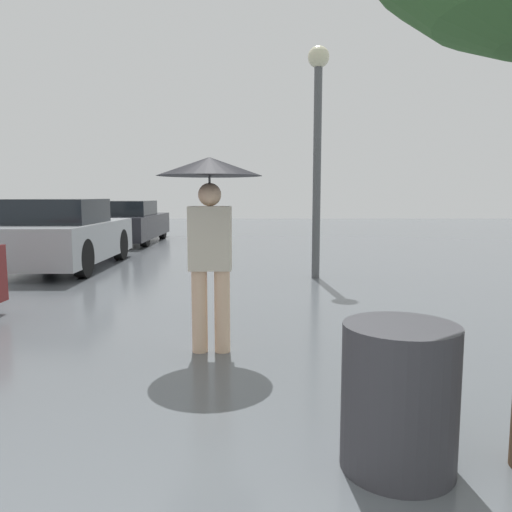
{
  "coord_description": "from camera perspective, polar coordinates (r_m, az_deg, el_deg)",
  "views": [
    {
      "loc": [
        0.48,
        -0.7,
        1.4
      ],
      "look_at": [
        0.52,
        3.67,
        0.87
      ],
      "focal_mm": 35.0,
      "sensor_mm": 36.0,
      "label": 1
    }
  ],
  "objects": [
    {
      "name": "pedestrian",
      "position": [
        4.38,
        -5.31,
        6.09
      ],
      "size": [
        0.91,
        0.91,
        1.73
      ],
      "color": "beige",
      "rests_on": "ground_plane"
    },
    {
      "name": "parked_car_middle",
      "position": [
        10.33,
        -21.21,
        2.19
      ],
      "size": [
        1.72,
        3.88,
        1.33
      ],
      "color": "#9EA3A8",
      "rests_on": "ground_plane"
    },
    {
      "name": "parked_car_farthest",
      "position": [
        15.46,
        -14.57,
        3.7
      ],
      "size": [
        1.81,
        4.39,
        1.25
      ],
      "color": "black",
      "rests_on": "ground_plane"
    },
    {
      "name": "street_lamp",
      "position": [
        8.57,
        7.05,
        14.45
      ],
      "size": [
        0.35,
        0.35,
        3.82
      ],
      "color": "#515456",
      "rests_on": "ground_plane"
    },
    {
      "name": "trash_bin",
      "position": [
        2.74,
        16.03,
        -15.23
      ],
      "size": [
        0.58,
        0.58,
        0.76
      ],
      "color": "#38383D",
      "rests_on": "ground_plane"
    }
  ]
}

